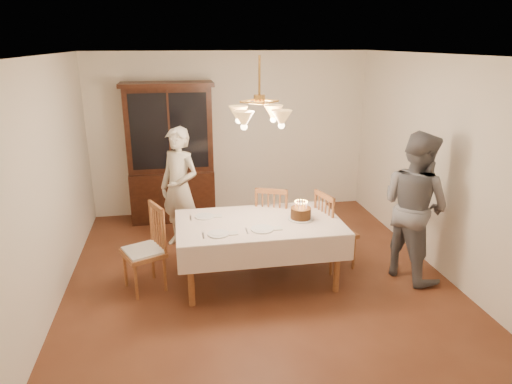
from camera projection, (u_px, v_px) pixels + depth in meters
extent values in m
plane|color=#542918|center=(259.00, 279.00, 5.51)|extent=(5.00, 5.00, 0.00)
plane|color=white|center=(259.00, 55.00, 4.69)|extent=(5.00, 5.00, 0.00)
plane|color=white|center=(231.00, 134.00, 7.43)|extent=(4.50, 0.00, 4.50)
plane|color=white|center=(335.00, 291.00, 2.76)|extent=(4.50, 0.00, 4.50)
plane|color=white|center=(46.00, 187.00, 4.72)|extent=(0.00, 5.00, 5.00)
plane|color=white|center=(443.00, 167.00, 5.48)|extent=(0.00, 5.00, 5.00)
cube|color=brown|center=(259.00, 224.00, 5.28)|extent=(1.80, 1.00, 0.04)
cube|color=white|center=(259.00, 222.00, 5.27)|extent=(1.90, 1.10, 0.01)
cylinder|color=brown|center=(191.00, 276.00, 4.87)|extent=(0.07, 0.07, 0.71)
cylinder|color=brown|center=(337.00, 263.00, 5.14)|extent=(0.07, 0.07, 0.71)
cylinder|color=brown|center=(188.00, 243.00, 5.65)|extent=(0.07, 0.07, 0.71)
cylinder|color=brown|center=(315.00, 234.00, 5.93)|extent=(0.07, 0.07, 0.71)
cube|color=black|center=(173.00, 195.00, 7.30)|extent=(1.30, 0.50, 0.80)
cube|color=black|center=(169.00, 129.00, 7.02)|extent=(1.30, 0.40, 1.30)
cube|color=black|center=(169.00, 132.00, 6.83)|extent=(1.14, 0.01, 1.14)
cube|color=black|center=(167.00, 84.00, 6.75)|extent=(1.38, 0.54, 0.06)
cube|color=brown|center=(273.00, 224.00, 5.99)|extent=(0.56, 0.55, 0.05)
cube|color=brown|center=(271.00, 191.00, 5.65)|extent=(0.38, 0.18, 0.06)
cylinder|color=brown|center=(288.00, 237.00, 6.19)|extent=(0.04, 0.04, 0.43)
cylinder|color=brown|center=(262.00, 235.00, 6.25)|extent=(0.04, 0.04, 0.43)
cylinder|color=brown|center=(285.00, 247.00, 5.87)|extent=(0.04, 0.04, 0.43)
cylinder|color=brown|center=(257.00, 245.00, 5.94)|extent=(0.04, 0.04, 0.43)
cube|color=brown|center=(143.00, 253.00, 5.17)|extent=(0.56, 0.57, 0.05)
cube|color=brown|center=(156.00, 207.00, 5.11)|extent=(0.19, 0.38, 0.06)
cylinder|color=brown|center=(125.00, 269.00, 5.30)|extent=(0.04, 0.04, 0.43)
cylinder|color=brown|center=(136.00, 282.00, 5.02)|extent=(0.04, 0.04, 0.43)
cylinder|color=brown|center=(153.00, 262.00, 5.48)|extent=(0.04, 0.04, 0.43)
cylinder|color=brown|center=(165.00, 274.00, 5.20)|extent=(0.04, 0.04, 0.43)
cube|color=beige|center=(143.00, 250.00, 5.16)|extent=(0.51, 0.52, 0.03)
cube|color=brown|center=(335.00, 233.00, 5.71)|extent=(0.52, 0.54, 0.05)
cube|color=brown|center=(324.00, 196.00, 5.47)|extent=(0.14, 0.39, 0.06)
cylinder|color=brown|center=(354.00, 253.00, 5.70)|extent=(0.04, 0.04, 0.43)
cylinder|color=brown|center=(337.00, 242.00, 6.01)|extent=(0.04, 0.04, 0.43)
cylinder|color=brown|center=(331.00, 259.00, 5.56)|extent=(0.04, 0.04, 0.43)
cylinder|color=brown|center=(315.00, 247.00, 5.87)|extent=(0.04, 0.04, 0.43)
imported|color=silver|center=(180.00, 189.00, 6.18)|extent=(0.72, 0.71, 1.67)
imported|color=slate|center=(414.00, 206.00, 5.37)|extent=(0.95, 1.06, 1.78)
cylinder|color=white|center=(301.00, 219.00, 5.33)|extent=(0.30, 0.30, 0.01)
cylinder|color=#341C0B|center=(301.00, 213.00, 5.31)|extent=(0.24, 0.24, 0.13)
cylinder|color=#598CD8|center=(307.00, 205.00, 5.29)|extent=(0.01, 0.01, 0.07)
sphere|color=#FFB23F|center=(307.00, 201.00, 5.28)|extent=(0.01, 0.01, 0.01)
cylinder|color=pink|center=(306.00, 204.00, 5.32)|extent=(0.01, 0.01, 0.07)
sphere|color=#FFB23F|center=(306.00, 200.00, 5.30)|extent=(0.01, 0.01, 0.01)
cylinder|color=#EACC66|center=(303.00, 203.00, 5.34)|extent=(0.01, 0.01, 0.07)
sphere|color=#FFB23F|center=(303.00, 200.00, 5.32)|extent=(0.01, 0.01, 0.01)
cylinder|color=#598CD8|center=(301.00, 203.00, 5.34)|extent=(0.01, 0.01, 0.07)
sphere|color=#FFB23F|center=(301.00, 200.00, 5.33)|extent=(0.01, 0.01, 0.01)
cylinder|color=pink|center=(298.00, 203.00, 5.34)|extent=(0.01, 0.01, 0.07)
sphere|color=#FFB23F|center=(298.00, 200.00, 5.33)|extent=(0.01, 0.01, 0.01)
cylinder|color=#EACC66|center=(296.00, 204.00, 5.32)|extent=(0.01, 0.01, 0.07)
sphere|color=#FFB23F|center=(296.00, 200.00, 5.31)|extent=(0.01, 0.01, 0.01)
cylinder|color=#598CD8|center=(295.00, 204.00, 5.29)|extent=(0.01, 0.01, 0.07)
sphere|color=#FFB23F|center=(295.00, 201.00, 5.28)|extent=(0.01, 0.01, 0.01)
cylinder|color=pink|center=(295.00, 205.00, 5.26)|extent=(0.01, 0.01, 0.07)
sphere|color=#FFB23F|center=(295.00, 202.00, 5.25)|extent=(0.01, 0.01, 0.01)
cylinder|color=#EACC66|center=(296.00, 206.00, 5.24)|extent=(0.01, 0.01, 0.07)
sphere|color=#FFB23F|center=(296.00, 203.00, 5.22)|extent=(0.01, 0.01, 0.01)
cylinder|color=#598CD8|center=(299.00, 207.00, 5.22)|extent=(0.01, 0.01, 0.07)
sphere|color=#FFB23F|center=(299.00, 203.00, 5.21)|extent=(0.01, 0.01, 0.01)
cylinder|color=pink|center=(301.00, 207.00, 5.21)|extent=(0.01, 0.01, 0.07)
sphere|color=#FFB23F|center=(301.00, 204.00, 5.20)|extent=(0.01, 0.01, 0.01)
cylinder|color=#EACC66|center=(304.00, 207.00, 5.21)|extent=(0.01, 0.01, 0.07)
sphere|color=#FFB23F|center=(304.00, 204.00, 5.20)|extent=(0.01, 0.01, 0.01)
cylinder|color=#598CD8|center=(306.00, 206.00, 5.23)|extent=(0.01, 0.01, 0.07)
sphere|color=#FFB23F|center=(306.00, 203.00, 5.22)|extent=(0.01, 0.01, 0.01)
cylinder|color=pink|center=(307.00, 205.00, 5.26)|extent=(0.01, 0.01, 0.07)
sphere|color=#FFB23F|center=(307.00, 202.00, 5.25)|extent=(0.01, 0.01, 0.01)
cylinder|color=white|center=(218.00, 234.00, 4.90)|extent=(0.23, 0.23, 0.02)
cube|color=silver|center=(203.00, 235.00, 4.87)|extent=(0.01, 0.16, 0.01)
cube|color=beige|center=(233.00, 233.00, 4.93)|extent=(0.10, 0.10, 0.01)
cylinder|color=white|center=(262.00, 229.00, 5.03)|extent=(0.25, 0.25, 0.02)
cube|color=silver|center=(247.00, 231.00, 5.00)|extent=(0.02, 0.16, 0.01)
cube|color=beige|center=(277.00, 228.00, 5.06)|extent=(0.10, 0.10, 0.01)
cylinder|color=white|center=(204.00, 217.00, 5.39)|extent=(0.23, 0.23, 0.02)
cube|color=silver|center=(191.00, 218.00, 5.37)|extent=(0.01, 0.16, 0.01)
cube|color=beige|center=(218.00, 216.00, 5.42)|extent=(0.10, 0.10, 0.01)
cylinder|color=#BF8C3F|center=(259.00, 75.00, 4.75)|extent=(0.02, 0.02, 0.40)
cylinder|color=#BF8C3F|center=(259.00, 99.00, 4.83)|extent=(0.12, 0.12, 0.10)
cone|color=#D8994C|center=(273.00, 113.00, 5.11)|extent=(0.22, 0.22, 0.18)
sphere|color=#FFD899|center=(273.00, 119.00, 5.13)|extent=(0.07, 0.07, 0.07)
cone|color=#D8994C|center=(238.00, 114.00, 5.04)|extent=(0.22, 0.22, 0.18)
sphere|color=#FFD899|center=(239.00, 121.00, 5.06)|extent=(0.07, 0.07, 0.07)
cone|color=#D8994C|center=(244.00, 120.00, 4.67)|extent=(0.22, 0.22, 0.18)
sphere|color=#FFD899|center=(244.00, 127.00, 4.69)|extent=(0.07, 0.07, 0.07)
cone|color=#D8994C|center=(282.00, 119.00, 4.74)|extent=(0.22, 0.22, 0.18)
sphere|color=#FFD899|center=(281.00, 126.00, 4.76)|extent=(0.07, 0.07, 0.07)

